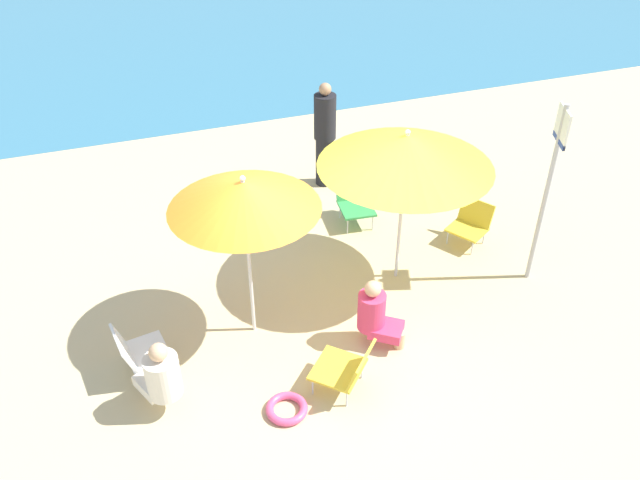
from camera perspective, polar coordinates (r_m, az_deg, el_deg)
name	(u,v)px	position (r m, az deg, el deg)	size (l,w,h in m)	color
ground_plane	(319,324)	(7.68, -0.10, -7.40)	(40.00, 40.00, 0.00)	#CCB789
sea_water	(159,9)	(19.72, -13.96, 19.08)	(40.00, 16.00, 0.01)	teal
umbrella_orange	(244,195)	(6.56, -6.71, 3.96)	(1.58, 1.58, 2.05)	silver
umbrella_yellow	(406,151)	(7.46, 7.59, 7.80)	(2.04, 2.04, 2.06)	silver
beach_chair_a	(347,368)	(6.76, 2.37, -11.14)	(0.76, 0.76, 0.58)	gold
beach_chair_b	(355,201)	(9.27, 3.05, 3.48)	(0.52, 0.64, 0.61)	#33934C
beach_chair_c	(471,222)	(9.07, 13.12, 1.53)	(0.67, 0.66, 0.57)	gold
beach_chair_d	(138,351)	(7.20, -15.73, -9.39)	(0.58, 0.62, 0.56)	white
person_a	(376,314)	(7.23, 4.94, -6.52)	(0.54, 0.50, 0.85)	#DB3866
person_b	(161,376)	(6.67, -13.82, -11.49)	(0.48, 0.57, 0.91)	silver
person_c	(325,135)	(9.94, 0.43, 9.18)	(0.33, 0.33, 1.66)	black
warning_sign	(551,174)	(7.98, 19.63, 5.48)	(0.18, 0.40, 2.37)	#ADADB2
swim_ring	(287,409)	(6.77, -2.94, -14.58)	(0.43, 0.43, 0.08)	#E54C7F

